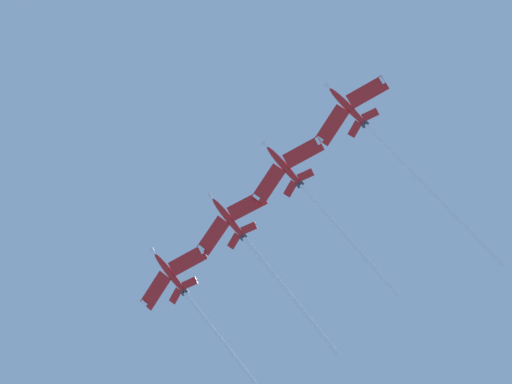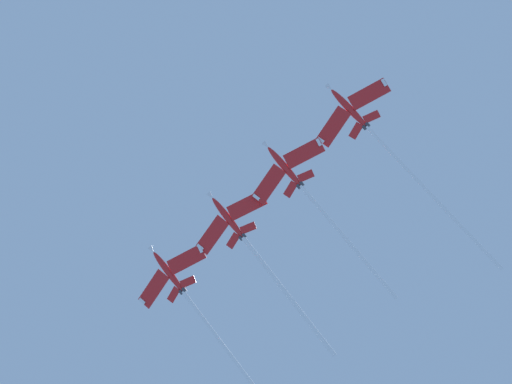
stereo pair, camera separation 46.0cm
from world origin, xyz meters
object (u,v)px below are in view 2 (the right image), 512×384
at_px(jet_far_left, 379,140).
at_px(jet_inner_left, 307,193).
at_px(jet_inner_right, 187,297).
at_px(jet_centre, 254,251).

height_order(jet_far_left, jet_inner_left, jet_far_left).
bearing_deg(jet_far_left, jet_inner_right, -8.82).
height_order(jet_inner_left, jet_inner_right, jet_inner_right).
relative_size(jet_far_left, jet_inner_left, 1.19).
bearing_deg(jet_inner_left, jet_centre, -17.16).
relative_size(jet_far_left, jet_centre, 1.15).
bearing_deg(jet_inner_left, jet_far_left, 174.28).
bearing_deg(jet_inner_left, jet_inner_right, -10.48).
xyz_separation_m(jet_far_left, jet_centre, (36.72, -7.27, 0.75)).
xyz_separation_m(jet_centre, jet_inner_right, (18.90, -1.37, 0.49)).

